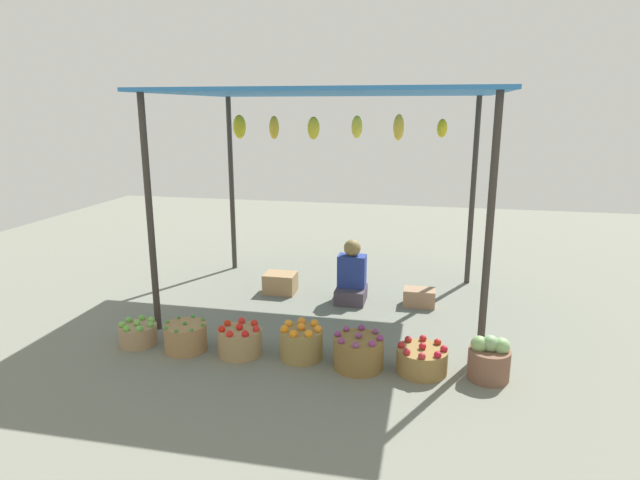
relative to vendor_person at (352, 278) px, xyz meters
name	(u,v)px	position (x,y,z in m)	size (l,w,h in m)	color
ground_plane	(330,303)	(-0.24, -0.13, -0.30)	(14.00, 14.00, 0.00)	slate
market_stall_structure	(331,107)	(-0.25, -0.12, 2.06)	(3.68, 2.62, 2.53)	#38332D
vendor_person	(352,278)	(0.00, 0.00, 0.00)	(0.36, 0.44, 0.78)	#443B47
basket_green_apples	(138,334)	(-1.93, -1.70, -0.19)	(0.38, 0.38, 0.26)	#A3835E
basket_green_chilies	(186,337)	(-1.40, -1.72, -0.16)	(0.42, 0.42, 0.30)	#9B764B
basket_red_tomatoes	(240,341)	(-0.84, -1.70, -0.16)	(0.42, 0.42, 0.32)	#A18255
basket_oranges	(301,343)	(-0.23, -1.65, -0.14)	(0.42, 0.42, 0.35)	olive
basket_purple_onions	(358,352)	(0.33, -1.73, -0.15)	(0.47, 0.47, 0.35)	olive
basket_red_apples	(422,360)	(0.91, -1.70, -0.18)	(0.46, 0.46, 0.28)	olive
basket_cabbages	(489,360)	(1.49, -1.70, -0.12)	(0.37, 0.37, 0.41)	brown
wooden_crate_near_vendor	(419,297)	(0.83, 0.00, -0.19)	(0.38, 0.25, 0.21)	#9F795A
wooden_crate_stacked_rear	(280,283)	(-0.95, 0.11, -0.17)	(0.40, 0.32, 0.26)	#A17C53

